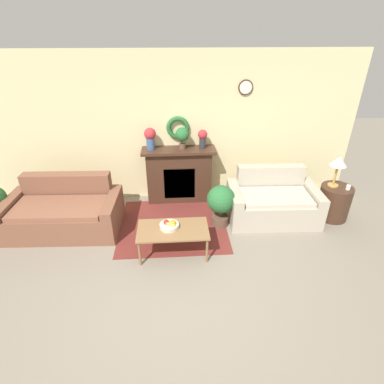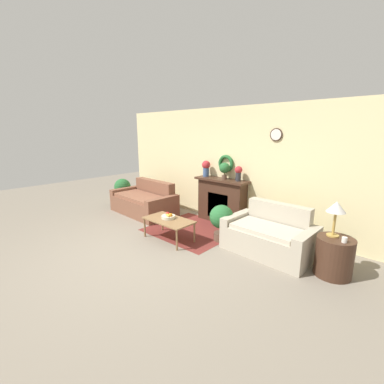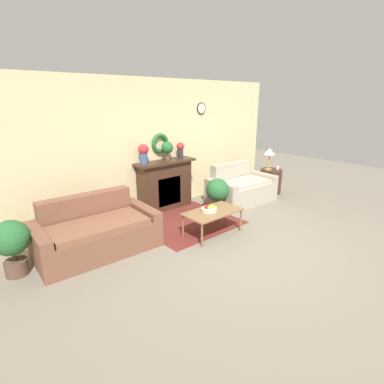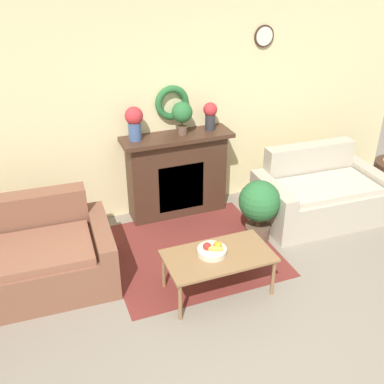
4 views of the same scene
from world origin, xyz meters
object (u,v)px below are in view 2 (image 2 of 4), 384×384
Objects in this scene: fireplace at (221,200)px; loveseat_right at (269,236)px; mug at (344,240)px; potted_plant_floor_by_couch at (123,189)px; vase_on_mantel_left at (206,167)px; vase_on_mantel_right at (238,172)px; potted_plant_on_mantel at (225,169)px; potted_plant_floor_by_loveseat at (221,219)px; table_lamp at (336,209)px; coffee_table at (169,221)px; couch_left at (145,202)px; fruit_bowl at (169,216)px; side_table_by_loveseat at (334,257)px.

loveseat_right is (1.61, -0.75, -0.23)m from fireplace.
mug is at bearing -18.05° from fireplace.
potted_plant_floor_by_couch is at bearing 178.52° from mug.
vase_on_mantel_left is 0.93m from vase_on_mantel_right.
vase_on_mantel_left is at bearing 164.44° from mug.
potted_plant_on_mantel is at bearing 156.71° from loveseat_right.
table_lamp is at bearing 4.35° from potted_plant_floor_by_loveseat.
potted_plant_floor_by_couch reaches higher than coffee_table.
fireplace is at bearing 13.97° from potted_plant_floor_by_couch.
coffee_table is 3.04m from mug.
table_lamp is 0.69× the size of potted_plant_floor_by_couch.
potted_plant_on_mantel is (0.57, -0.02, 0.02)m from vase_on_mantel_left.
fruit_bowl is (1.75, -0.73, 0.17)m from couch_left.
table_lamp is 1.60× the size of vase_on_mantel_right.
couch_left is at bearing -2.96° from potted_plant_floor_by_couch.
potted_plant_on_mantel is at bearing 162.85° from side_table_by_loveseat.
coffee_table is 1.31× the size of potted_plant_floor_by_couch.
vase_on_mantel_left is (-3.30, 0.92, 0.64)m from mug.
couch_left is at bearing -158.15° from potted_plant_on_mantel.
coffee_table is (-1.75, -0.85, 0.08)m from loveseat_right.
couch_left is at bearing 156.69° from coffee_table.
fireplace is at bearing 83.06° from fruit_bowl.
vase_on_mantel_right is at bearing 21.57° from couch_left.
side_table_by_loveseat is (4.62, -0.00, -0.00)m from couch_left.
fireplace is 1.79m from loveseat_right.
coffee_table is 3.69× the size of fruit_bowl.
vase_on_mantel_right is at bearing 68.15° from fruit_bowl.
vase_on_mantel_left reaches higher than fireplace.
fruit_bowl is 3.50× the size of mug.
mug is at bearing 0.06° from potted_plant_floor_by_loveseat.
side_table_by_loveseat is 1.54× the size of potted_plant_on_mantel.
potted_plant_floor_by_couch is at bearing 164.11° from coffee_table.
vase_on_mantel_right is (-2.37, 0.92, 0.61)m from mug.
table_lamp is (2.76, 0.83, 0.64)m from coffee_table.
fruit_bowl is 0.36× the size of potted_plant_floor_by_couch.
potted_plant_on_mantel is at bearing 80.37° from fruit_bowl.
couch_left is at bearing -150.18° from vase_on_mantel_left.
potted_plant_on_mantel reaches higher than loveseat_right.
vase_on_mantel_left is 1.15× the size of vase_on_mantel_right.
coffee_table is at bearing -20.93° from couch_left.
potted_plant_floor_by_loveseat is at bearing -38.48° from vase_on_mantel_left.
coffee_table is (-0.14, -1.59, -0.14)m from fireplace.
side_table_by_loveseat is (2.68, -0.82, -0.23)m from fireplace.
potted_plant_on_mantel is at bearing -2.01° from vase_on_mantel_left.
loveseat_right is at bearing -32.74° from vase_on_mantel_right.
loveseat_right is 2.44m from vase_on_mantel_left.
couch_left is 2.39m from potted_plant_on_mantel.
vase_on_mantel_right reaches higher than couch_left.
potted_plant_floor_by_couch is (-5.87, 0.15, -0.16)m from mug.
potted_plant_floor_by_loveseat is (-2.02, -0.10, 0.15)m from side_table_by_loveseat.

